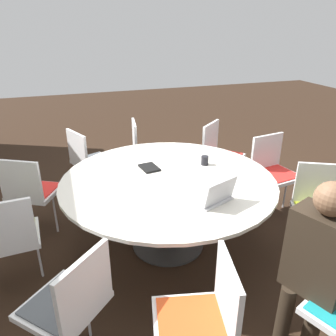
% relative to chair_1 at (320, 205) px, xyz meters
% --- Properties ---
extents(ground_plane, '(16.00, 16.00, 0.00)m').
position_rel_chair_1_xyz_m(ground_plane, '(0.56, 1.24, -0.53)').
color(ground_plane, black).
extents(conference_table, '(1.93, 1.93, 0.72)m').
position_rel_chair_1_xyz_m(conference_table, '(0.56, 1.24, 0.08)').
color(conference_table, '#333333').
rests_on(conference_table, ground_plane).
extents(chair_1, '(0.58, 0.58, 0.87)m').
position_rel_chair_1_xyz_m(chair_1, '(0.00, 0.00, 0.00)').
color(chair_1, silver).
rests_on(chair_1, ground_plane).
extents(chair_2, '(0.48, 0.50, 0.87)m').
position_rel_chair_1_xyz_m(chair_2, '(0.84, -0.09, 0.00)').
color(chair_2, silver).
rests_on(chair_2, ground_plane).
extents(chair_3, '(0.60, 0.61, 0.87)m').
position_rel_chair_1_xyz_m(chair_3, '(1.49, 0.24, 0.00)').
color(chair_3, silver).
rests_on(chair_3, ground_plane).
extents(chair_4, '(0.50, 0.48, 0.87)m').
position_rel_chair_1_xyz_m(chair_4, '(1.92, 1.10, 0.00)').
color(chair_4, silver).
rests_on(chair_4, ground_plane).
extents(chair_5, '(0.57, 0.56, 0.87)m').
position_rel_chair_1_xyz_m(chair_5, '(1.78, 1.84, 0.00)').
color(chair_5, silver).
rests_on(chair_5, ground_plane).
extents(chair_6, '(0.58, 0.59, 0.87)m').
position_rel_chair_1_xyz_m(chair_6, '(1.16, 2.46, 0.00)').
color(chair_6, silver).
rests_on(chair_6, ground_plane).
extents(chair_7, '(0.45, 0.47, 0.87)m').
position_rel_chair_1_xyz_m(chair_7, '(0.39, 2.59, 0.00)').
color(chair_7, silver).
rests_on(chair_7, ground_plane).
extents(chair_8, '(0.61, 0.61, 0.87)m').
position_rel_chair_1_xyz_m(chair_8, '(-0.43, 2.17, 0.00)').
color(chair_8, silver).
rests_on(chair_8, ground_plane).
extents(chair_9, '(0.52, 0.51, 0.87)m').
position_rel_chair_1_xyz_m(chair_9, '(-0.77, 1.48, 0.00)').
color(chair_9, silver).
rests_on(chair_9, ground_plane).
extents(person_0, '(0.42, 0.34, 1.22)m').
position_rel_chair_1_xyz_m(person_0, '(-0.76, 0.74, 0.19)').
color(person_0, '#2D2319').
rests_on(person_0, ground_plane).
extents(laptop, '(0.33, 0.37, 0.21)m').
position_rel_chair_1_xyz_m(laptop, '(0.03, 1.03, 0.25)').
color(laptop, silver).
rests_on(laptop, conference_table).
extents(spiral_notebook, '(0.23, 0.18, 0.02)m').
position_rel_chair_1_xyz_m(spiral_notebook, '(0.82, 1.34, 0.21)').
color(spiral_notebook, black).
rests_on(spiral_notebook, conference_table).
extents(coffee_cup, '(0.07, 0.07, 0.09)m').
position_rel_chair_1_xyz_m(coffee_cup, '(0.74, 0.80, 0.24)').
color(coffee_cup, black).
rests_on(coffee_cup, conference_table).
extents(handbag, '(0.36, 0.16, 0.28)m').
position_rel_chair_1_xyz_m(handbag, '(1.33, 0.04, -0.39)').
color(handbag, '#661E56').
rests_on(handbag, ground_plane).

